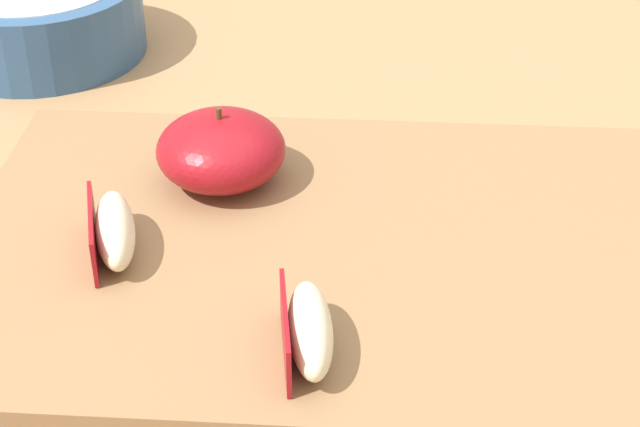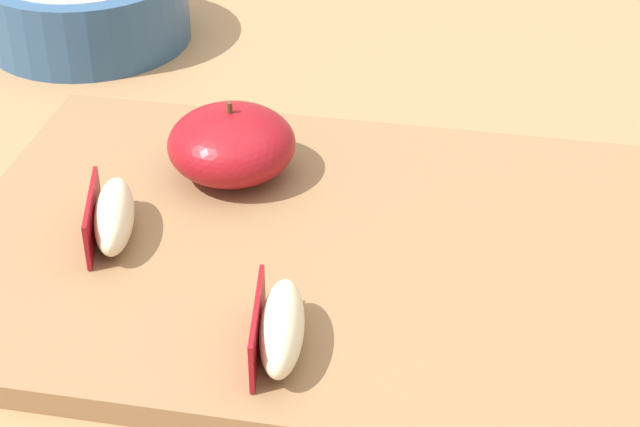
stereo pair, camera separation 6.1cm
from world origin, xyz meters
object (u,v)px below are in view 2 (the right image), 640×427
apple_wedge_front (280,327)px  ceramic_fruit_bowl (86,4)px  apple_wedge_back (112,216)px  cutting_board (320,252)px  apple_half_skin_up (232,144)px

apple_wedge_front → ceramic_fruit_bowl: bearing=123.5°
apple_wedge_front → apple_wedge_back: (-0.12, 0.08, 0.00)m
ceramic_fruit_bowl → apple_wedge_front: bearing=-56.5°
cutting_board → apple_wedge_back: size_ratio=5.91×
ceramic_fruit_bowl → cutting_board: bearing=-47.9°
apple_wedge_front → apple_wedge_back: bearing=145.8°
apple_wedge_back → ceramic_fruit_bowl: size_ratio=0.43×
cutting_board → apple_half_skin_up: size_ratio=5.28×
apple_half_skin_up → apple_wedge_back: 0.10m
apple_wedge_front → apple_wedge_back: 0.14m
cutting_board → apple_half_skin_up: apple_half_skin_up is taller
apple_wedge_front → apple_wedge_back: size_ratio=0.99×
apple_half_skin_up → apple_wedge_back: bearing=-121.5°
cutting_board → ceramic_fruit_bowl: bearing=132.1°
apple_half_skin_up → ceramic_fruit_bowl: apple_half_skin_up is taller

